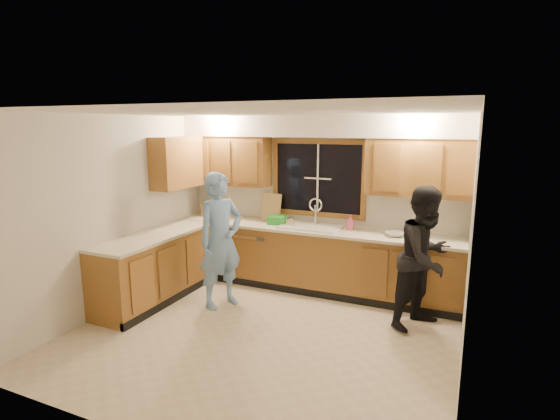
# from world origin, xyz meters

# --- Properties ---
(floor) EXTENTS (4.20, 4.20, 0.00)m
(floor) POSITION_xyz_m (0.00, 0.00, 0.00)
(floor) COLOR beige
(floor) RESTS_ON ground
(ceiling) EXTENTS (4.20, 4.20, 0.00)m
(ceiling) POSITION_xyz_m (0.00, 0.00, 2.50)
(ceiling) COLOR white
(wall_back) EXTENTS (4.20, 0.00, 4.20)m
(wall_back) POSITION_xyz_m (0.00, 1.90, 1.25)
(wall_back) COLOR beige
(wall_back) RESTS_ON ground
(wall_left) EXTENTS (0.00, 3.80, 3.80)m
(wall_left) POSITION_xyz_m (-2.10, 0.00, 1.25)
(wall_left) COLOR beige
(wall_left) RESTS_ON ground
(wall_right) EXTENTS (0.00, 3.80, 3.80)m
(wall_right) POSITION_xyz_m (2.10, 0.00, 1.25)
(wall_right) COLOR beige
(wall_right) RESTS_ON ground
(base_cabinets_back) EXTENTS (4.20, 0.60, 0.88)m
(base_cabinets_back) POSITION_xyz_m (0.00, 1.60, 0.44)
(base_cabinets_back) COLOR olive
(base_cabinets_back) RESTS_ON ground
(base_cabinets_left) EXTENTS (0.60, 1.90, 0.88)m
(base_cabinets_left) POSITION_xyz_m (-1.80, 0.35, 0.44)
(base_cabinets_left) COLOR olive
(base_cabinets_left) RESTS_ON ground
(countertop_back) EXTENTS (4.20, 0.63, 0.04)m
(countertop_back) POSITION_xyz_m (0.00, 1.58, 0.90)
(countertop_back) COLOR beige
(countertop_back) RESTS_ON base_cabinets_back
(countertop_left) EXTENTS (0.63, 1.90, 0.04)m
(countertop_left) POSITION_xyz_m (-1.79, 0.35, 0.90)
(countertop_left) COLOR beige
(countertop_left) RESTS_ON base_cabinets_left
(upper_cabinets_left) EXTENTS (1.35, 0.33, 0.75)m
(upper_cabinets_left) POSITION_xyz_m (-1.43, 1.73, 1.83)
(upper_cabinets_left) COLOR olive
(upper_cabinets_left) RESTS_ON wall_back
(upper_cabinets_right) EXTENTS (1.35, 0.33, 0.75)m
(upper_cabinets_right) POSITION_xyz_m (1.43, 1.73, 1.83)
(upper_cabinets_right) COLOR olive
(upper_cabinets_right) RESTS_ON wall_back
(upper_cabinets_return) EXTENTS (0.33, 0.90, 0.75)m
(upper_cabinets_return) POSITION_xyz_m (-1.94, 1.12, 1.83)
(upper_cabinets_return) COLOR olive
(upper_cabinets_return) RESTS_ON wall_left
(soffit) EXTENTS (4.20, 0.35, 0.30)m
(soffit) POSITION_xyz_m (0.00, 1.72, 2.35)
(soffit) COLOR white
(soffit) RESTS_ON wall_back
(window_frame) EXTENTS (1.44, 0.03, 1.14)m
(window_frame) POSITION_xyz_m (0.00, 1.89, 1.60)
(window_frame) COLOR black
(window_frame) RESTS_ON wall_back
(sink) EXTENTS (0.86, 0.52, 0.57)m
(sink) POSITION_xyz_m (0.00, 1.60, 0.86)
(sink) COLOR white
(sink) RESTS_ON countertop_back
(dishwasher) EXTENTS (0.60, 0.56, 0.82)m
(dishwasher) POSITION_xyz_m (-0.85, 1.59, 0.41)
(dishwasher) COLOR white
(dishwasher) RESTS_ON floor
(stove) EXTENTS (0.58, 0.75, 0.90)m
(stove) POSITION_xyz_m (-1.80, -0.22, 0.45)
(stove) COLOR white
(stove) RESTS_ON floor
(man) EXTENTS (0.66, 0.77, 1.78)m
(man) POSITION_xyz_m (-0.86, 0.55, 0.89)
(man) COLOR #6B95CB
(man) RESTS_ON floor
(woman) EXTENTS (0.97, 1.03, 1.69)m
(woman) POSITION_xyz_m (1.65, 0.99, 0.85)
(woman) COLOR black
(woman) RESTS_ON floor
(knife_block) EXTENTS (0.16, 0.15, 0.22)m
(knife_block) POSITION_xyz_m (-1.85, 1.68, 1.03)
(knife_block) COLOR #8E5D27
(knife_block) RESTS_ON countertop_back
(cutting_board) EXTENTS (0.32, 0.12, 0.42)m
(cutting_board) POSITION_xyz_m (-0.72, 1.80, 1.13)
(cutting_board) COLOR tan
(cutting_board) RESTS_ON countertop_back
(dish_crate) EXTENTS (0.32, 0.30, 0.12)m
(dish_crate) POSITION_xyz_m (-0.54, 1.63, 0.98)
(dish_crate) COLOR #259027
(dish_crate) RESTS_ON countertop_back
(soap_bottle) EXTENTS (0.10, 0.10, 0.20)m
(soap_bottle) POSITION_xyz_m (0.55, 1.74, 1.02)
(soap_bottle) COLOR #EE5A95
(soap_bottle) RESTS_ON countertop_back
(bowl) EXTENTS (0.31, 0.31, 0.06)m
(bowl) POSITION_xyz_m (1.19, 1.57, 0.95)
(bowl) COLOR silver
(bowl) RESTS_ON countertop_back
(can_left) EXTENTS (0.10, 0.10, 0.13)m
(can_left) POSITION_xyz_m (-0.28, 1.53, 0.99)
(can_left) COLOR beige
(can_left) RESTS_ON countertop_back
(can_right) EXTENTS (0.08, 0.08, 0.12)m
(can_right) POSITION_xyz_m (-0.31, 1.51, 0.98)
(can_right) COLOR beige
(can_right) RESTS_ON countertop_back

